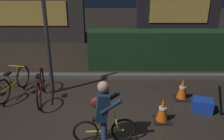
{
  "coord_description": "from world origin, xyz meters",
  "views": [
    {
      "loc": [
        0.23,
        -4.31,
        2.87
      ],
      "look_at": [
        0.2,
        0.6,
        0.9
      ],
      "focal_mm": 36.76,
      "sensor_mm": 36.0,
      "label": 1
    }
  ],
  "objects_px": {
    "traffic_cone_far": "(182,89)",
    "closed_umbrella": "(220,101)",
    "street_post": "(48,47)",
    "parked_bike_center_left": "(40,87)",
    "cyclist": "(103,112)",
    "traffic_cone_near": "(163,110)",
    "parked_bike_left_mid": "(13,83)",
    "blue_crate": "(203,105)"
  },
  "relations": [
    {
      "from": "traffic_cone_far",
      "to": "cyclist",
      "type": "height_order",
      "value": "cyclist"
    },
    {
      "from": "traffic_cone_near",
      "to": "blue_crate",
      "type": "bearing_deg",
      "value": 21.66
    },
    {
      "from": "parked_bike_left_mid",
      "to": "traffic_cone_far",
      "type": "relative_size",
      "value": 2.8
    },
    {
      "from": "traffic_cone_near",
      "to": "blue_crate",
      "type": "distance_m",
      "value": 1.09
    },
    {
      "from": "closed_umbrella",
      "to": "traffic_cone_near",
      "type": "bearing_deg",
      "value": -27.29
    },
    {
      "from": "parked_bike_left_mid",
      "to": "blue_crate",
      "type": "height_order",
      "value": "parked_bike_left_mid"
    },
    {
      "from": "parked_bike_left_mid",
      "to": "blue_crate",
      "type": "xyz_separation_m",
      "value": [
        4.67,
        -0.78,
        -0.18
      ]
    },
    {
      "from": "traffic_cone_far",
      "to": "closed_umbrella",
      "type": "relative_size",
      "value": 0.65
    },
    {
      "from": "street_post",
      "to": "parked_bike_center_left",
      "type": "distance_m",
      "value": 1.01
    },
    {
      "from": "parked_bike_left_mid",
      "to": "parked_bike_center_left",
      "type": "height_order",
      "value": "parked_bike_center_left"
    },
    {
      "from": "traffic_cone_near",
      "to": "blue_crate",
      "type": "relative_size",
      "value": 1.23
    },
    {
      "from": "parked_bike_left_mid",
      "to": "traffic_cone_near",
      "type": "distance_m",
      "value": 3.85
    },
    {
      "from": "street_post",
      "to": "blue_crate",
      "type": "distance_m",
      "value": 3.96
    },
    {
      "from": "parked_bike_center_left",
      "to": "traffic_cone_far",
      "type": "height_order",
      "value": "parked_bike_center_left"
    },
    {
      "from": "traffic_cone_far",
      "to": "blue_crate",
      "type": "bearing_deg",
      "value": -62.49
    },
    {
      "from": "traffic_cone_near",
      "to": "cyclist",
      "type": "bearing_deg",
      "value": -151.6
    },
    {
      "from": "parked_bike_center_left",
      "to": "street_post",
      "type": "bearing_deg",
      "value": -42.31
    },
    {
      "from": "street_post",
      "to": "parked_bike_left_mid",
      "type": "relative_size",
      "value": 1.65
    },
    {
      "from": "parked_bike_center_left",
      "to": "cyclist",
      "type": "relative_size",
      "value": 1.3
    },
    {
      "from": "parked_bike_center_left",
      "to": "cyclist",
      "type": "height_order",
      "value": "cyclist"
    },
    {
      "from": "parked_bike_center_left",
      "to": "traffic_cone_near",
      "type": "bearing_deg",
      "value": -120.32
    },
    {
      "from": "street_post",
      "to": "parked_bike_left_mid",
      "type": "xyz_separation_m",
      "value": [
        -0.98,
        -0.12,
        -0.95
      ]
    },
    {
      "from": "blue_crate",
      "to": "traffic_cone_near",
      "type": "bearing_deg",
      "value": -158.34
    },
    {
      "from": "street_post",
      "to": "cyclist",
      "type": "bearing_deg",
      "value": -53.67
    },
    {
      "from": "blue_crate",
      "to": "cyclist",
      "type": "relative_size",
      "value": 0.35
    },
    {
      "from": "traffic_cone_near",
      "to": "closed_umbrella",
      "type": "distance_m",
      "value": 1.28
    },
    {
      "from": "traffic_cone_near",
      "to": "traffic_cone_far",
      "type": "xyz_separation_m",
      "value": [
        0.7,
        0.99,
        0.01
      ]
    },
    {
      "from": "traffic_cone_near",
      "to": "parked_bike_left_mid",
      "type": "bearing_deg",
      "value": 162.08
    },
    {
      "from": "closed_umbrella",
      "to": "parked_bike_left_mid",
      "type": "bearing_deg",
      "value": -45.89
    },
    {
      "from": "street_post",
      "to": "closed_umbrella",
      "type": "bearing_deg",
      "value": -16.24
    },
    {
      "from": "cyclist",
      "to": "traffic_cone_near",
      "type": "bearing_deg",
      "value": 22.86
    },
    {
      "from": "traffic_cone_far",
      "to": "parked_bike_center_left",
      "type": "bearing_deg",
      "value": -179.37
    },
    {
      "from": "street_post",
      "to": "traffic_cone_near",
      "type": "relative_size",
      "value": 4.72
    },
    {
      "from": "street_post",
      "to": "parked_bike_left_mid",
      "type": "distance_m",
      "value": 1.37
    },
    {
      "from": "parked_bike_left_mid",
      "to": "blue_crate",
      "type": "relative_size",
      "value": 3.51
    },
    {
      "from": "street_post",
      "to": "cyclist",
      "type": "relative_size",
      "value": 2.05
    },
    {
      "from": "blue_crate",
      "to": "parked_bike_left_mid",
      "type": "bearing_deg",
      "value": 170.47
    },
    {
      "from": "street_post",
      "to": "traffic_cone_far",
      "type": "height_order",
      "value": "street_post"
    },
    {
      "from": "street_post",
      "to": "parked_bike_left_mid",
      "type": "height_order",
      "value": "street_post"
    },
    {
      "from": "traffic_cone_near",
      "to": "cyclist",
      "type": "relative_size",
      "value": 0.43
    },
    {
      "from": "blue_crate",
      "to": "cyclist",
      "type": "distance_m",
      "value": 2.53
    },
    {
      "from": "traffic_cone_near",
      "to": "cyclist",
      "type": "distance_m",
      "value": 1.45
    }
  ]
}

